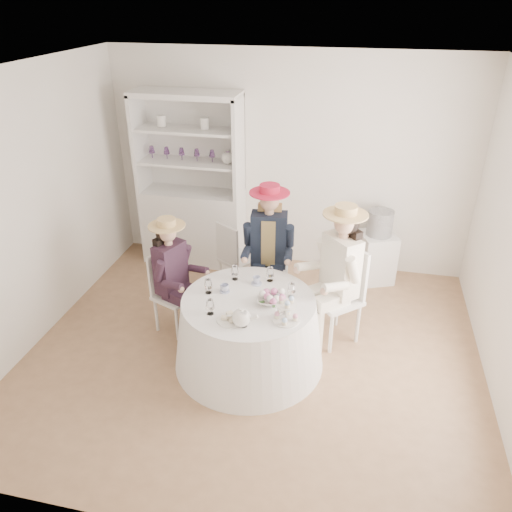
# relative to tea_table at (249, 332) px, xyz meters

# --- Properties ---
(ground) EXTENTS (4.50, 4.50, 0.00)m
(ground) POSITION_rel_tea_table_xyz_m (0.01, 0.16, -0.36)
(ground) COLOR #8D6846
(ground) RESTS_ON ground
(ceiling) EXTENTS (4.50, 4.50, 0.00)m
(ceiling) POSITION_rel_tea_table_xyz_m (0.01, 0.16, 2.34)
(ceiling) COLOR white
(ceiling) RESTS_ON wall_back
(wall_back) EXTENTS (4.50, 0.00, 4.50)m
(wall_back) POSITION_rel_tea_table_xyz_m (0.01, 2.16, 0.99)
(wall_back) COLOR silver
(wall_back) RESTS_ON ground
(wall_front) EXTENTS (4.50, 0.00, 4.50)m
(wall_front) POSITION_rel_tea_table_xyz_m (0.01, -1.84, 0.99)
(wall_front) COLOR silver
(wall_front) RESTS_ON ground
(wall_left) EXTENTS (0.00, 4.50, 4.50)m
(wall_left) POSITION_rel_tea_table_xyz_m (-2.24, 0.16, 0.99)
(wall_left) COLOR silver
(wall_left) RESTS_ON ground
(tea_table) EXTENTS (1.46, 1.46, 0.72)m
(tea_table) POSITION_rel_tea_table_xyz_m (0.00, 0.00, 0.00)
(tea_table) COLOR white
(tea_table) RESTS_ON ground
(hutch) EXTENTS (1.35, 0.59, 2.22)m
(hutch) POSITION_rel_tea_table_xyz_m (-1.20, 1.93, 0.43)
(hutch) COLOR silver
(hutch) RESTS_ON ground
(side_table) EXTENTS (0.53, 0.53, 0.63)m
(side_table) POSITION_rel_tea_table_xyz_m (1.19, 1.88, -0.04)
(side_table) COLOR silver
(side_table) RESTS_ON ground
(hatbox) EXTENTS (0.40, 0.40, 0.31)m
(hatbox) POSITION_rel_tea_table_xyz_m (1.19, 1.88, 0.43)
(hatbox) COLOR black
(hatbox) RESTS_ON side_table
(guest_left) EXTENTS (0.54, 0.49, 1.30)m
(guest_left) POSITION_rel_tea_table_xyz_m (-0.89, 0.36, 0.38)
(guest_left) COLOR silver
(guest_left) RESTS_ON ground
(guest_mid) EXTENTS (0.55, 0.57, 1.50)m
(guest_mid) POSITION_rel_tea_table_xyz_m (0.00, 0.96, 0.49)
(guest_mid) COLOR silver
(guest_mid) RESTS_ON ground
(guest_right) EXTENTS (0.64, 0.63, 1.51)m
(guest_right) POSITION_rel_tea_table_xyz_m (0.78, 0.55, 0.49)
(guest_right) COLOR silver
(guest_right) RESTS_ON ground
(spare_chair) EXTENTS (0.52, 0.52, 0.91)m
(spare_chair) POSITION_rel_tea_table_xyz_m (-0.46, 1.22, 0.13)
(spare_chair) COLOR silver
(spare_chair) RESTS_ON ground
(teacup_a) EXTENTS (0.10, 0.10, 0.07)m
(teacup_a) POSITION_rel_tea_table_xyz_m (-0.26, 0.09, 0.40)
(teacup_a) COLOR white
(teacup_a) RESTS_ON tea_table
(teacup_b) EXTENTS (0.08, 0.08, 0.07)m
(teacup_b) POSITION_rel_tea_table_xyz_m (0.01, 0.30, 0.40)
(teacup_b) COLOR white
(teacup_b) RESTS_ON tea_table
(teacup_c) EXTENTS (0.10, 0.10, 0.06)m
(teacup_c) POSITION_rel_tea_table_xyz_m (0.25, 0.06, 0.39)
(teacup_c) COLOR white
(teacup_c) RESTS_ON tea_table
(flower_bowl) EXTENTS (0.23, 0.23, 0.06)m
(flower_bowl) POSITION_rel_tea_table_xyz_m (0.19, -0.02, 0.39)
(flower_bowl) COLOR white
(flower_bowl) RESTS_ON tea_table
(flower_arrangement) EXTENTS (0.18, 0.17, 0.07)m
(flower_arrangement) POSITION_rel_tea_table_xyz_m (0.22, -0.01, 0.45)
(flower_arrangement) COLOR #CD669E
(flower_arrangement) RESTS_ON tea_table
(table_teapot) EXTENTS (0.23, 0.16, 0.17)m
(table_teapot) POSITION_rel_tea_table_xyz_m (0.03, -0.39, 0.44)
(table_teapot) COLOR white
(table_teapot) RESTS_ON tea_table
(sandwich_plate) EXTENTS (0.24, 0.24, 0.05)m
(sandwich_plate) POSITION_rel_tea_table_xyz_m (-0.08, -0.34, 0.38)
(sandwich_plate) COLOR white
(sandwich_plate) RESTS_ON tea_table
(cupcake_stand) EXTENTS (0.24, 0.24, 0.23)m
(cupcake_stand) POSITION_rel_tea_table_xyz_m (0.39, -0.24, 0.45)
(cupcake_stand) COLOR white
(cupcake_stand) RESTS_ON tea_table
(stemware_set) EXTENTS (0.86, 0.86, 0.15)m
(stemware_set) POSITION_rel_tea_table_xyz_m (0.00, -0.00, 0.44)
(stemware_set) COLOR white
(stemware_set) RESTS_ON tea_table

